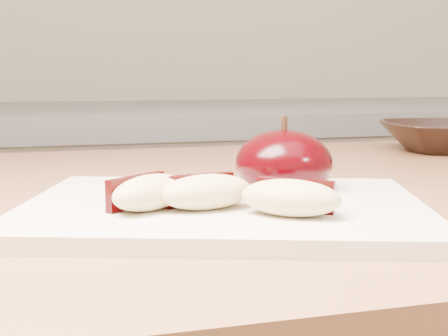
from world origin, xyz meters
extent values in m
cube|color=silver|center=(0.00, 1.20, 0.45)|extent=(2.40, 0.60, 0.90)
cube|color=slate|center=(0.00, 1.20, 0.92)|extent=(2.40, 0.62, 0.04)
cube|color=brown|center=(0.00, 0.50, 0.88)|extent=(1.64, 0.64, 0.04)
cube|color=silver|center=(-0.07, 0.38, 0.91)|extent=(0.35, 0.30, 0.01)
ellipsoid|color=black|center=(-0.01, 0.42, 0.93)|extent=(0.09, 0.09, 0.06)
cylinder|color=black|center=(-0.01, 0.42, 0.96)|extent=(0.01, 0.01, 0.01)
ellipsoid|color=beige|center=(-0.13, 0.36, 0.92)|extent=(0.07, 0.07, 0.02)
cube|color=black|center=(-0.14, 0.37, 0.92)|extent=(0.05, 0.04, 0.02)
ellipsoid|color=beige|center=(-0.09, 0.35, 0.92)|extent=(0.07, 0.04, 0.02)
cube|color=black|center=(-0.10, 0.37, 0.92)|extent=(0.05, 0.01, 0.02)
ellipsoid|color=beige|center=(-0.05, 0.32, 0.92)|extent=(0.07, 0.07, 0.02)
cube|color=black|center=(-0.04, 0.33, 0.92)|extent=(0.05, 0.04, 0.02)
imported|color=black|center=(0.32, 0.68, 0.92)|extent=(0.20, 0.20, 0.04)
camera|label=1|loc=(-0.20, -0.06, 1.01)|focal=50.00mm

